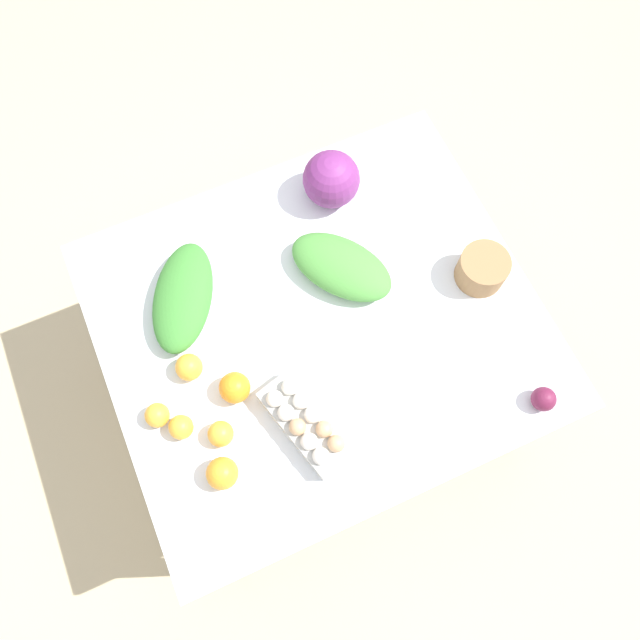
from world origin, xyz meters
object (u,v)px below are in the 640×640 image
object	(u,v)px
cabbage_purple	(331,179)
egg_carton	(305,423)
paper_bag	(482,269)
beet_root	(544,399)
greens_bunch_scallion	(183,297)
orange_4	(181,427)
orange_0	(222,473)
orange_2	(189,367)
greens_bunch_chard	(341,267)
orange_5	(221,434)
orange_1	(235,388)
orange_3	(157,415)

from	to	relation	value
cabbage_purple	egg_carton	bearing A→B (deg)	60.33
paper_bag	egg_carton	bearing A→B (deg)	17.41
beet_root	cabbage_purple	bearing A→B (deg)	-72.98
greens_bunch_scallion	orange_4	bearing A→B (deg)	69.23
beet_root	orange_0	distance (m)	0.85
cabbage_purple	egg_carton	size ratio (longest dim) A/B	0.57
beet_root	orange_2	size ratio (longest dim) A/B	0.90
egg_carton	beet_root	distance (m)	0.62
paper_bag	greens_bunch_chard	xyz separation A→B (m)	(0.36, -0.17, -0.00)
cabbage_purple	orange_5	world-z (taller)	cabbage_purple
beet_root	orange_1	size ratio (longest dim) A/B	0.78
paper_bag	beet_root	world-z (taller)	paper_bag
orange_5	cabbage_purple	bearing A→B (deg)	-135.52
egg_carton	orange_4	distance (m)	0.32
egg_carton	greens_bunch_chard	world-z (taller)	egg_carton
beet_root	orange_2	distance (m)	0.93
orange_3	orange_4	xyz separation A→B (m)	(-0.05, 0.05, -0.00)
egg_carton	orange_1	size ratio (longest dim) A/B	3.50
greens_bunch_chard	orange_1	bearing A→B (deg)	26.88
orange_2	orange_5	world-z (taller)	orange_2
orange_0	orange_1	world-z (taller)	orange_1
greens_bunch_chard	orange_5	xyz separation A→B (m)	(0.47, 0.30, -0.01)
orange_4	beet_root	bearing A→B (deg)	160.52
orange_1	orange_4	distance (m)	0.17
egg_carton	orange_5	bearing A→B (deg)	57.53
orange_0	orange_1	size ratio (longest dim) A/B	0.98
orange_3	orange_4	size ratio (longest dim) A/B	1.00
greens_bunch_scallion	orange_3	xyz separation A→B (m)	(0.17, 0.28, -0.01)
paper_bag	orange_1	xyz separation A→B (m)	(0.75, 0.04, -0.00)
cabbage_purple	greens_bunch_chard	size ratio (longest dim) A/B	0.55
beet_root	orange_0	world-z (taller)	orange_0
egg_carton	orange_0	world-z (taller)	egg_carton
paper_bag	orange_2	size ratio (longest dim) A/B	1.92
orange_1	orange_4	xyz separation A→B (m)	(0.16, 0.04, -0.01)
orange_1	orange_3	distance (m)	0.21
egg_carton	cabbage_purple	bearing A→B (deg)	-44.97
orange_1	orange_5	bearing A→B (deg)	51.33
paper_bag	greens_bunch_scallion	world-z (taller)	paper_bag
greens_bunch_scallion	orange_3	bearing A→B (deg)	58.27
orange_2	orange_4	world-z (taller)	orange_2
paper_bag	orange_0	distance (m)	0.89
greens_bunch_scallion	orange_3	size ratio (longest dim) A/B	5.08
orange_3	cabbage_purple	bearing A→B (deg)	-147.79
paper_bag	orange_4	bearing A→B (deg)	4.58
orange_5	orange_4	bearing A→B (deg)	-33.47
beet_root	orange_5	size ratio (longest dim) A/B	0.97
orange_5	greens_bunch_scallion	bearing A→B (deg)	-95.75
orange_4	greens_bunch_scallion	bearing A→B (deg)	-110.77
greens_bunch_chard	orange_1	world-z (taller)	greens_bunch_chard
cabbage_purple	orange_4	distance (m)	0.81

